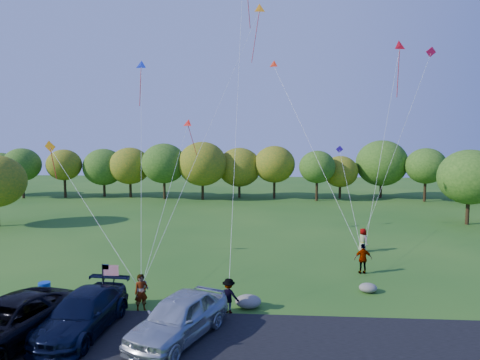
% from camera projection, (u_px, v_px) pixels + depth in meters
% --- Properties ---
extents(ground, '(140.00, 140.00, 0.00)m').
position_uv_depth(ground, '(185.00, 305.00, 22.28)').
color(ground, '#1F5117').
rests_on(ground, ground).
extents(asphalt_lane, '(44.00, 6.00, 0.06)m').
position_uv_depth(asphalt_lane, '(167.00, 341.00, 18.31)').
color(asphalt_lane, black).
rests_on(asphalt_lane, ground).
extents(treeline, '(76.26, 28.01, 8.01)m').
position_uv_depth(treeline, '(257.00, 166.00, 57.06)').
color(treeline, '#332312').
rests_on(treeline, ground).
extents(minivan_dark, '(4.69, 7.36, 1.89)m').
position_uv_depth(minivan_dark, '(7.00, 323.00, 17.89)').
color(minivan_dark, black).
rests_on(minivan_dark, asphalt_lane).
extents(minivan_navy, '(2.87, 6.14, 1.73)m').
position_uv_depth(minivan_navy, '(82.00, 313.00, 19.02)').
color(minivan_navy, black).
rests_on(minivan_navy, asphalt_lane).
extents(minivan_silver, '(4.27, 6.09, 1.92)m').
position_uv_depth(minivan_silver, '(179.00, 317.00, 18.42)').
color(minivan_silver, '#B4BAC0').
rests_on(minivan_silver, asphalt_lane).
extents(flyer_a, '(0.81, 0.74, 1.86)m').
position_uv_depth(flyer_a, '(141.00, 293.00, 21.53)').
color(flyer_a, '#4C4C59').
rests_on(flyer_a, ground).
extents(flyer_b, '(0.85, 0.71, 1.58)m').
position_uv_depth(flyer_b, '(142.00, 289.00, 22.42)').
color(flyer_b, '#4C4C59').
rests_on(flyer_b, ground).
extents(flyer_c, '(1.28, 0.97, 1.76)m').
position_uv_depth(flyer_c, '(229.00, 296.00, 21.24)').
color(flyer_c, '#4C4C59').
rests_on(flyer_c, ground).
extents(flyer_d, '(1.17, 0.56, 1.94)m').
position_uv_depth(flyer_d, '(363.00, 259.00, 27.29)').
color(flyer_d, '#4C4C59').
rests_on(flyer_d, ground).
extents(flyer_e, '(0.90, 1.04, 1.80)m').
position_uv_depth(flyer_e, '(363.00, 240.00, 32.45)').
color(flyer_e, '#4C4C59').
rests_on(flyer_e, ground).
extents(trash_barrel, '(0.62, 0.62, 0.93)m').
position_uv_depth(trash_barrel, '(45.00, 291.00, 23.06)').
color(trash_barrel, '#0B36AE').
rests_on(trash_barrel, ground).
extents(flag_assembly, '(0.87, 0.56, 2.35)m').
position_uv_depth(flag_assembly, '(107.00, 275.00, 21.67)').
color(flag_assembly, black).
rests_on(flag_assembly, ground).
extents(boulder_near, '(1.34, 1.05, 0.67)m').
position_uv_depth(boulder_near, '(248.00, 301.00, 21.93)').
color(boulder_near, gray).
rests_on(boulder_near, ground).
extents(boulder_far, '(1.01, 0.84, 0.52)m').
position_uv_depth(boulder_far, '(368.00, 288.00, 24.09)').
color(boulder_far, gray).
rests_on(boulder_far, ground).
extents(kites_aloft, '(26.73, 13.40, 17.17)m').
position_uv_depth(kites_aloft, '(251.00, 36.00, 35.27)').
color(kites_aloft, orange).
rests_on(kites_aloft, ground).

